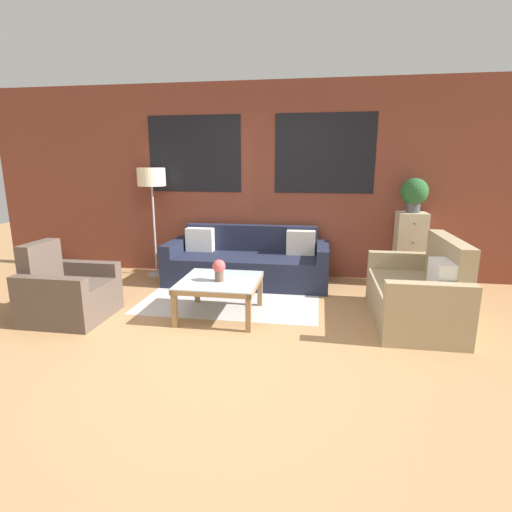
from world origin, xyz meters
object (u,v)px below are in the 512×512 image
floor_lamp (152,182)px  potted_plant (414,193)px  armchair_corner (68,294)px  coffee_table (220,285)px  drawer_cabinet (409,249)px  flower_vase (219,269)px  settee_vintage (418,294)px  couch_dark (248,263)px

floor_lamp → potted_plant: bearing=1.0°
armchair_corner → coffee_table: armchair_corner is taller
coffee_table → potted_plant: 2.93m
floor_lamp → coffee_table: bearing=-47.4°
armchair_corner → coffee_table: (1.63, 0.32, 0.08)m
drawer_cabinet → flower_vase: size_ratio=4.27×
settee_vintage → floor_lamp: 3.91m
settee_vintage → armchair_corner: 3.79m
potted_plant → couch_dark: bearing=-174.0°
coffee_table → flower_vase: bearing=-82.0°
couch_dark → potted_plant: bearing=6.0°
floor_lamp → drawer_cabinet: (3.68, 0.07, -0.90)m
couch_dark → settee_vintage: settee_vintage is taller
settee_vintage → armchair_corner: bearing=-172.7°
couch_dark → armchair_corner: size_ratio=2.69×
floor_lamp → flower_vase: size_ratio=6.73×
settee_vintage → armchair_corner: size_ratio=1.70×
settee_vintage → floor_lamp: size_ratio=0.89×
settee_vintage → couch_dark: bearing=150.3°
armchair_corner → flower_vase: (1.64, 0.26, 0.28)m
potted_plant → flower_vase: size_ratio=1.93×
coffee_table → potted_plant: bearing=34.2°
settee_vintage → potted_plant: (0.18, 1.41, 0.97)m
couch_dark → drawer_cabinet: (2.23, 0.24, 0.23)m
drawer_cabinet → couch_dark: bearing=-174.0°
coffee_table → flower_vase: 0.21m
settee_vintage → coffee_table: settee_vintage is taller
armchair_corner → couch_dark: bearing=44.1°
settee_vintage → coffee_table: (-2.12, -0.16, 0.04)m
drawer_cabinet → potted_plant: (0.00, 0.00, 0.77)m
floor_lamp → flower_vase: floor_lamp is taller
coffee_table → floor_lamp: floor_lamp is taller
settee_vintage → drawer_cabinet: bearing=82.8°
potted_plant → drawer_cabinet: bearing=-90.0°
couch_dark → drawer_cabinet: size_ratio=2.22×
coffee_table → floor_lamp: 2.29m
couch_dark → floor_lamp: floor_lamp is taller
potted_plant → flower_vase: 2.90m
drawer_cabinet → flower_vase: 2.81m
coffee_table → floor_lamp: (-1.38, 1.50, 1.05)m
couch_dark → flower_vase: 1.42m
couch_dark → settee_vintage: size_ratio=1.58×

